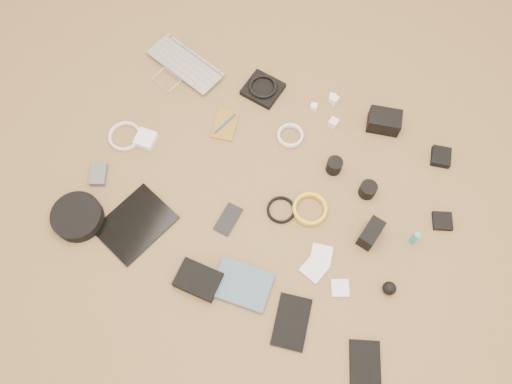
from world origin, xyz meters
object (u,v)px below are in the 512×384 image
at_px(laptop, 177,72).
at_px(tablet, 136,224).
at_px(phone, 228,219).
at_px(headphone_case, 78,217).
at_px(dslr_camera, 384,121).
at_px(paperback, 235,305).

bearing_deg(laptop, tablet, -58.77).
distance_m(phone, headphone_case, 0.57).
distance_m(tablet, headphone_case, 0.22).
bearing_deg(headphone_case, dslr_camera, 42.96).
bearing_deg(paperback, phone, 24.73).
xyz_separation_m(headphone_case, paperback, (0.68, -0.05, -0.02)).
bearing_deg(headphone_case, phone, 23.80).
xyz_separation_m(phone, headphone_case, (-0.52, -0.23, 0.02)).
relative_size(dslr_camera, paperback, 0.64).
bearing_deg(laptop, dslr_camera, 23.88).
height_order(phone, headphone_case, headphone_case).
xyz_separation_m(laptop, dslr_camera, (0.89, 0.11, 0.02)).
distance_m(dslr_camera, paperback, 0.95).
bearing_deg(headphone_case, paperback, -4.59).
xyz_separation_m(tablet, headphone_case, (-0.21, -0.07, 0.02)).
distance_m(headphone_case, paperback, 0.68).
distance_m(dslr_camera, phone, 0.75).
bearing_deg(tablet, paperback, 4.63).
xyz_separation_m(dslr_camera, tablet, (-0.72, -0.79, -0.03)).
xyz_separation_m(laptop, paperback, (0.65, -0.80, -0.00)).
relative_size(headphone_case, paperback, 0.94).
bearing_deg(phone, tablet, -148.94).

